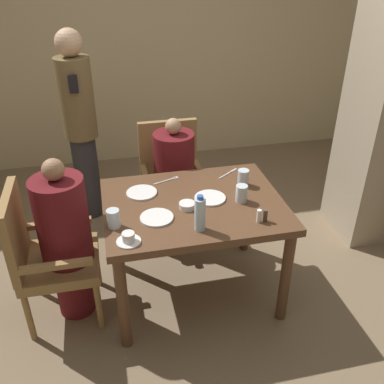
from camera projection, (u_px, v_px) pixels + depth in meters
name	position (u px, v px, depth m)	size (l,w,h in m)	color
ground_plane	(193.00, 289.00, 3.12)	(16.00, 16.00, 0.00)	#7A664C
wall_back	(143.00, 31.00, 4.39)	(8.00, 0.06, 2.80)	#C6B289
dining_table	(193.00, 216.00, 2.79)	(1.15, 0.89, 0.75)	brown
chair_left_side	(44.00, 253.00, 2.68)	(0.49, 0.49, 0.94)	olive
diner_in_left_chair	(66.00, 239.00, 2.67)	(0.32, 0.32, 1.14)	#5B1419
chair_far_side	(171.00, 176.00, 3.56)	(0.49, 0.49, 0.94)	olive
diner_in_far_chair	(175.00, 180.00, 3.42)	(0.32, 0.32, 1.06)	#5B1419
standing_host	(80.00, 124.00, 3.56)	(0.28, 0.32, 1.64)	#2D2D33
plate_main_left	(157.00, 218.00, 2.58)	(0.20, 0.20, 0.01)	white
plate_main_right	(210.00, 198.00, 2.77)	(0.20, 0.20, 0.01)	white
plate_dessert_center	(142.00, 193.00, 2.83)	(0.20, 0.20, 0.01)	white
teacup_with_saucer	(128.00, 239.00, 2.37)	(0.14, 0.14, 0.06)	white
bowl_small	(187.00, 205.00, 2.67)	(0.10, 0.10, 0.04)	white
water_bottle	(200.00, 214.00, 2.43)	(0.06, 0.06, 0.23)	silver
glass_tall_near	(241.00, 193.00, 2.73)	(0.08, 0.08, 0.11)	silver
glass_tall_mid	(243.00, 178.00, 2.91)	(0.08, 0.08, 0.11)	silver
glass_tall_far	(113.00, 219.00, 2.48)	(0.08, 0.08, 0.11)	silver
salt_shaker	(259.00, 216.00, 2.53)	(0.03, 0.03, 0.08)	white
pepper_shaker	(265.00, 215.00, 2.54)	(0.03, 0.03, 0.08)	#4C3D2D
fork_beside_plate	(169.00, 180.00, 2.99)	(0.19, 0.08, 0.00)	silver
knife_beside_plate	(229.00, 173.00, 3.08)	(0.17, 0.13, 0.00)	silver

